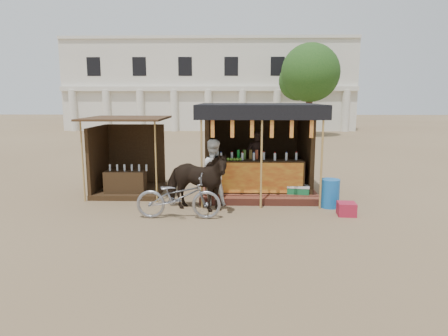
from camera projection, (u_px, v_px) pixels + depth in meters
name	position (u px, v px, depth m)	size (l,w,h in m)	color
ground	(222.00, 226.00, 9.36)	(120.00, 120.00, 0.00)	#846B4C
main_stall	(257.00, 161.00, 12.46)	(3.60, 3.61, 2.78)	brown
secondary_stall	(124.00, 166.00, 12.47)	(2.40, 2.40, 2.38)	#382614
cow	(196.00, 182.00, 10.50)	(0.85, 1.87, 1.58)	black
motorbike	(178.00, 197.00, 9.87)	(0.73, 2.10, 1.10)	gray
bystander	(212.00, 172.00, 11.10)	(0.90, 0.70, 1.84)	white
blue_barrel	(330.00, 193.00, 10.90)	(0.51, 0.51, 0.78)	#1863B5
red_crate	(346.00, 209.00, 10.18)	(0.45, 0.44, 0.34)	maroon
cooler	(298.00, 193.00, 11.63)	(0.70, 0.54, 0.46)	#186E3B
background_building	(211.00, 86.00, 38.18)	(26.00, 7.45, 8.18)	silver
tree	(307.00, 75.00, 30.19)	(4.50, 4.40, 7.00)	#382314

